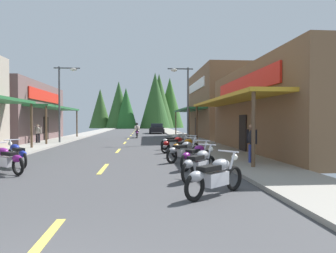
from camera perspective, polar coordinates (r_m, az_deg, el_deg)
ground at (r=29.44m, az=-7.60°, el=-2.45°), size 9.07×84.11×0.10m
sidewalk_left at (r=30.27m, az=-18.59°, el=-2.19°), size 2.48×84.11×0.12m
sidewalk_right at (r=29.71m, az=3.60°, el=-2.20°), size 2.48×84.11×0.12m
centerline_dashes at (r=32.53m, az=-7.32°, el=-2.01°), size 0.16×57.38×0.01m
storefront_right_near at (r=18.43m, az=23.85°, el=2.98°), size 8.41×13.17×4.81m
storefront_right_far at (r=32.03m, az=10.74°, el=4.07°), size 7.83×12.16×6.88m
streetlamp_left at (r=24.43m, az=-19.31°, el=5.95°), size 1.98×0.30×5.91m
streetlamp_right at (r=23.37m, az=3.09°, el=6.21°), size 1.98×0.30×5.89m
motorcycle_parked_right_0 at (r=7.25m, az=8.92°, el=-9.16°), size 1.73×1.41×1.04m
motorcycle_parked_right_1 at (r=9.20m, az=5.97°, el=-6.97°), size 1.41×1.74×1.04m
motorcycle_parked_right_2 at (r=11.14m, az=5.36°, el=-5.55°), size 1.46×1.69×1.04m
motorcycle_parked_right_3 at (r=12.98m, az=2.95°, el=-4.60°), size 1.69×1.47×1.04m
motorcycle_parked_right_4 at (r=14.98m, az=3.32°, el=-3.83°), size 1.65×1.51×1.04m
motorcycle_parked_right_5 at (r=16.66m, az=1.41°, el=-3.33°), size 1.79×1.34×1.04m
motorcycle_parked_right_6 at (r=18.72m, az=1.09°, el=-2.84°), size 1.81×1.31×1.04m
motorcycle_parked_left_2 at (r=11.51m, az=-28.44°, el=-5.46°), size 1.74×1.41×1.04m
motorcycle_parked_left_3 at (r=13.01m, az=-26.83°, el=-4.70°), size 1.43×1.72×1.04m
rider_cruising_lead at (r=31.26m, az=-5.91°, el=-0.95°), size 0.60×2.14×1.57m
pedestrian_by_shop at (r=12.28m, az=15.65°, el=-2.76°), size 0.37×0.54×1.66m
pedestrian_browsing at (r=24.65m, az=-23.52°, el=-1.06°), size 0.56×0.31×1.54m
parked_car_curbside at (r=41.65m, az=-2.17°, el=-0.38°), size 2.16×4.35×1.40m
treeline_backdrop at (r=72.66m, az=-3.92°, el=4.50°), size 23.15×12.66×13.26m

